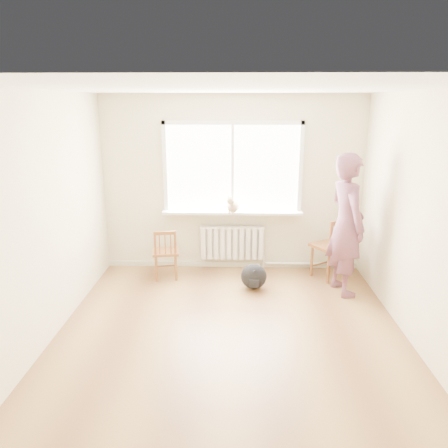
# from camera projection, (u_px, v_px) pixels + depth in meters

# --- Properties ---
(floor) EXTENTS (4.50, 4.50, 0.00)m
(floor) POSITION_uv_depth(u_px,v_px,m) (230.00, 338.00, 4.92)
(floor) COLOR olive
(floor) RESTS_ON ground
(ceiling) EXTENTS (4.50, 4.50, 0.00)m
(ceiling) POSITION_uv_depth(u_px,v_px,m) (231.00, 88.00, 4.19)
(ceiling) COLOR white
(ceiling) RESTS_ON back_wall
(back_wall) EXTENTS (4.00, 0.01, 2.70)m
(back_wall) POSITION_uv_depth(u_px,v_px,m) (232.00, 184.00, 6.72)
(back_wall) COLOR beige
(back_wall) RESTS_ON ground
(window) EXTENTS (2.12, 0.05, 1.42)m
(window) POSITION_uv_depth(u_px,v_px,m) (233.00, 164.00, 6.62)
(window) COLOR white
(window) RESTS_ON back_wall
(windowsill) EXTENTS (2.15, 0.22, 0.04)m
(windowsill) POSITION_uv_depth(u_px,v_px,m) (232.00, 212.00, 6.73)
(windowsill) COLOR white
(windowsill) RESTS_ON back_wall
(radiator) EXTENTS (1.00, 0.12, 0.55)m
(radiator) POSITION_uv_depth(u_px,v_px,m) (232.00, 242.00, 6.88)
(radiator) COLOR white
(radiator) RESTS_ON back_wall
(heating_pipe) EXTENTS (1.40, 0.04, 0.04)m
(heating_pipe) POSITION_uv_depth(u_px,v_px,m) (310.00, 264.00, 6.97)
(heating_pipe) COLOR silver
(heating_pipe) RESTS_ON back_wall
(baseboard) EXTENTS (4.00, 0.03, 0.08)m
(baseboard) POSITION_uv_depth(u_px,v_px,m) (232.00, 264.00, 7.06)
(baseboard) COLOR beige
(baseboard) RESTS_ON ground
(chair_left) EXTENTS (0.44, 0.42, 0.77)m
(chair_left) POSITION_uv_depth(u_px,v_px,m) (166.00, 254.00, 6.50)
(chair_left) COLOR brown
(chair_left) RESTS_ON floor
(chair_right) EXTENTS (0.63, 0.63, 0.94)m
(chair_right) POSITION_uv_depth(u_px,v_px,m) (332.00, 248.00, 6.48)
(chair_right) COLOR brown
(chair_right) RESTS_ON floor
(person) EXTENTS (0.63, 0.80, 1.94)m
(person) POSITION_uv_depth(u_px,v_px,m) (346.00, 225.00, 5.89)
(person) COLOR #C4416C
(person) RESTS_ON floor
(cat) EXTENTS (0.26, 0.43, 0.29)m
(cat) POSITION_uv_depth(u_px,v_px,m) (233.00, 205.00, 6.61)
(cat) COLOR beige
(cat) RESTS_ON windowsill
(backpack) EXTENTS (0.39, 0.31, 0.37)m
(backpack) POSITION_uv_depth(u_px,v_px,m) (254.00, 276.00, 6.19)
(backpack) COLOR black
(backpack) RESTS_ON floor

